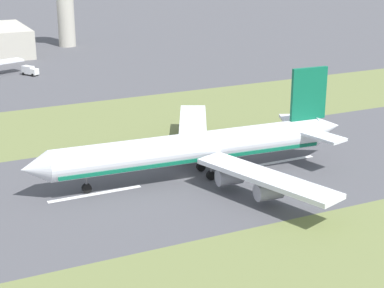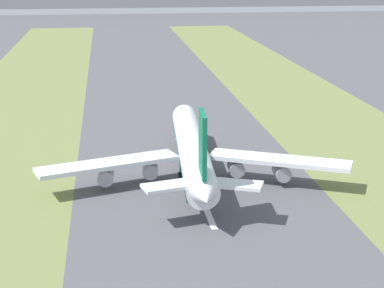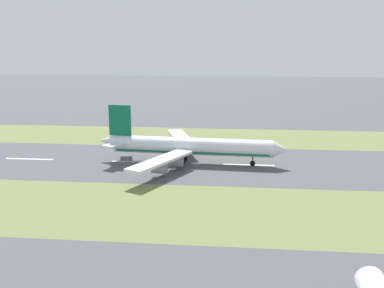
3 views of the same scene
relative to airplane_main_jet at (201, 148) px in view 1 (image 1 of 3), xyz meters
The scene contains 7 objects.
ground_plane 6.92m from the airplane_main_jet, 86.72° to the left, with size 800.00×800.00×0.00m, color #4C4C51.
grass_median_west 45.33m from the airplane_main_jet, behind, with size 40.00×600.00×0.01m, color olive.
grass_median_east 45.72m from the airplane_main_jet, ahead, with size 40.00×600.00×0.01m, color olive.
centreline_dash_mid 19.07m from the airplane_main_jet, 89.38° to the right, with size 1.20×18.00×0.01m, color silver.
centreline_dash_far 22.71m from the airplane_main_jet, 89.49° to the left, with size 1.20×18.00×0.01m, color silver.
airplane_main_jet is the anchor object (origin of this frame).
service_truck 108.48m from the airplane_main_jet, ahead, with size 6.21×5.16×3.10m.
Camera 1 is at (-107.60, 49.60, 47.20)m, focal length 60.00 mm.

